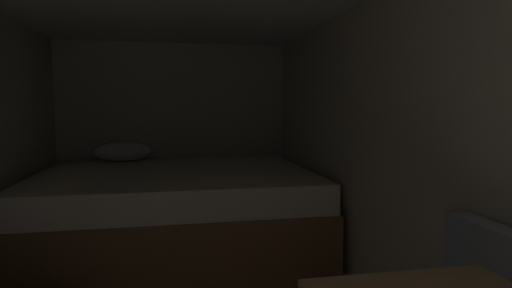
% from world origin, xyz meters
% --- Properties ---
extents(wall_back, '(2.49, 0.05, 1.96)m').
position_xyz_m(wall_back, '(0.00, 4.20, 0.98)').
color(wall_back, beige).
rests_on(wall_back, ground).
extents(wall_right, '(0.05, 4.73, 1.96)m').
position_xyz_m(wall_right, '(1.22, 1.81, 0.98)').
color(wall_right, beige).
rests_on(wall_right, ground).
extents(bed, '(2.27, 1.84, 0.95)m').
position_xyz_m(bed, '(-0.01, 3.21, 0.38)').
color(bed, brown).
rests_on(bed, ground).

